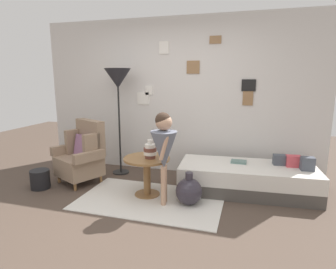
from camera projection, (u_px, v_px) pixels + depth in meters
ground_plane at (132, 222)px, 3.24m from camera, size 12.00×12.00×0.00m
gallery_wall at (176, 97)px, 4.81m from camera, size 4.80×0.12×2.60m
rug at (150, 200)px, 3.82m from camera, size 1.92×1.17×0.01m
armchair at (82, 155)px, 4.42m from camera, size 0.89×0.81×0.97m
daybed at (247, 179)px, 4.06m from camera, size 1.95×0.93×0.40m
pillow_head at (307, 164)px, 3.78m from camera, size 0.18×0.14×0.18m
pillow_mid at (293, 161)px, 3.94m from camera, size 0.21×0.15×0.16m
pillow_back at (281, 160)px, 4.03m from camera, size 0.22×0.15×0.15m
side_table at (147, 168)px, 3.91m from camera, size 0.64×0.64×0.55m
vase_striped at (150, 151)px, 3.84m from camera, size 0.18×0.18×0.26m
floor_lamp at (118, 82)px, 4.60m from camera, size 0.43×0.43×1.77m
person_child at (164, 146)px, 3.55m from camera, size 0.34×0.34×1.21m
book_on_daybed at (239, 162)px, 4.14m from camera, size 0.22×0.16×0.03m
demijohn_near at (189, 191)px, 3.67m from camera, size 0.35×0.35×0.43m
magazine_basket at (40, 179)px, 4.20m from camera, size 0.28×0.28×0.28m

